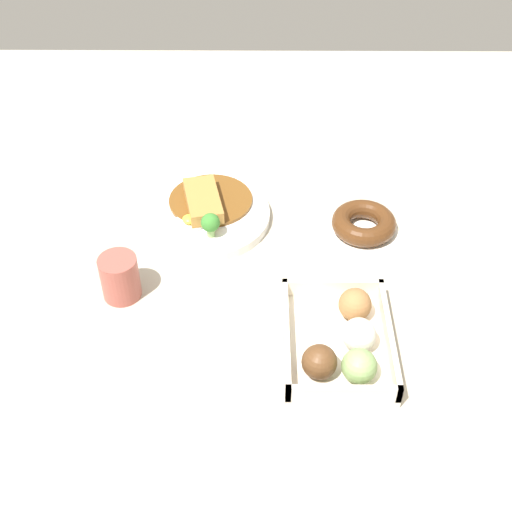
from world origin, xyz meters
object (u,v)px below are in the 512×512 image
object	(u,v)px
donut_box	(342,342)
chocolate_ring_donut	(364,223)
curry_plate	(204,212)
coffee_mug	(120,277)

from	to	relation	value
donut_box	chocolate_ring_donut	bearing A→B (deg)	-12.65
curry_plate	donut_box	size ratio (longest dim) A/B	1.14
curry_plate	coffee_mug	xyz separation A→B (m)	(-0.19, 0.12, 0.02)
curry_plate	chocolate_ring_donut	world-z (taller)	curry_plate
donut_box	coffee_mug	distance (m)	0.36
donut_box	coffee_mug	xyz separation A→B (m)	(0.12, 0.34, 0.01)
donut_box	chocolate_ring_donut	distance (m)	0.29
chocolate_ring_donut	coffee_mug	world-z (taller)	coffee_mug
curry_plate	donut_box	world-z (taller)	curry_plate
donut_box	coffee_mug	size ratio (longest dim) A/B	2.81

